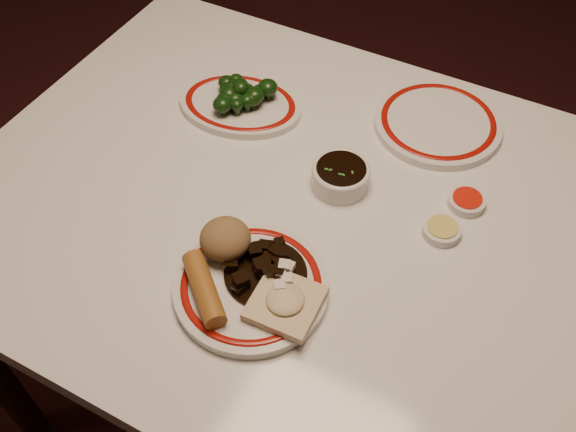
# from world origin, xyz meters

# --- Properties ---
(ground) EXTENTS (7.00, 7.00, 0.00)m
(ground) POSITION_xyz_m (0.00, 0.00, 0.00)
(ground) COLOR black
(ground) RESTS_ON ground
(dining_table) EXTENTS (1.20, 0.90, 0.75)m
(dining_table) POSITION_xyz_m (0.00, 0.00, 0.66)
(dining_table) COLOR white
(dining_table) RESTS_ON ground
(main_plate) EXTENTS (0.30, 0.30, 0.02)m
(main_plate) POSITION_xyz_m (0.00, -0.19, 0.76)
(main_plate) COLOR silver
(main_plate) RESTS_ON dining_table
(rice_mound) EXTENTS (0.08, 0.08, 0.06)m
(rice_mound) POSITION_xyz_m (-0.06, -0.15, 0.80)
(rice_mound) COLOR olive
(rice_mound) RESTS_ON main_plate
(spring_roll) EXTENTS (0.12, 0.11, 0.03)m
(spring_roll) POSITION_xyz_m (-0.05, -0.24, 0.79)
(spring_roll) COLOR #A26828
(spring_roll) RESTS_ON main_plate
(fried_wonton) EXTENTS (0.10, 0.10, 0.03)m
(fried_wonton) POSITION_xyz_m (0.07, -0.20, 0.78)
(fried_wonton) COLOR beige
(fried_wonton) RESTS_ON main_plate
(stirfry_heap) EXTENTS (0.13, 0.13, 0.03)m
(stirfry_heap) POSITION_xyz_m (0.01, -0.16, 0.78)
(stirfry_heap) COLOR black
(stirfry_heap) RESTS_ON main_plate
(broccoli_plate) EXTENTS (0.27, 0.24, 0.02)m
(broccoli_plate) POSITION_xyz_m (-0.23, 0.17, 0.76)
(broccoli_plate) COLOR silver
(broccoli_plate) RESTS_ON dining_table
(broccoli_pile) EXTENTS (0.12, 0.12, 0.05)m
(broccoli_pile) POSITION_xyz_m (-0.22, 0.16, 0.79)
(broccoli_pile) COLOR #23471C
(broccoli_pile) RESTS_ON broccoli_plate
(soy_bowl) EXTENTS (0.10, 0.10, 0.04)m
(soy_bowl) POSITION_xyz_m (0.03, 0.07, 0.77)
(soy_bowl) COLOR silver
(soy_bowl) RESTS_ON dining_table
(sweet_sour_dish) EXTENTS (0.06, 0.06, 0.02)m
(sweet_sour_dish) POSITION_xyz_m (0.24, 0.13, 0.76)
(sweet_sour_dish) COLOR silver
(sweet_sour_dish) RESTS_ON dining_table
(mustard_dish) EXTENTS (0.06, 0.06, 0.02)m
(mustard_dish) POSITION_xyz_m (0.22, 0.05, 0.76)
(mustard_dish) COLOR silver
(mustard_dish) RESTS_ON dining_table
(far_plate) EXTENTS (0.27, 0.27, 0.02)m
(far_plate) POSITION_xyz_m (0.13, 0.29, 0.76)
(far_plate) COLOR silver
(far_plate) RESTS_ON dining_table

